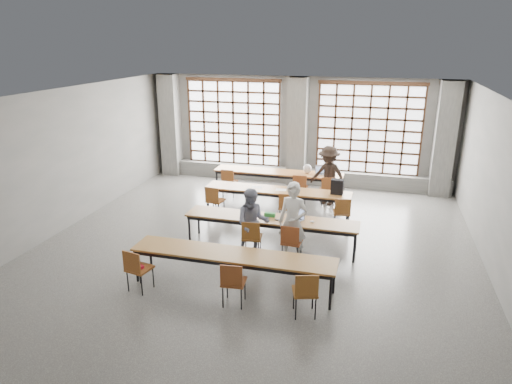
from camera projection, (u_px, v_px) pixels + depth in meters
The scene contains 40 objects.
floor at pixel (255, 248), 10.63m from camera, with size 11.00×11.00×0.00m, color #494846.
ceiling at pixel (255, 96), 9.51m from camera, with size 11.00×11.00×0.00m, color silver.
wall_back at pixel (299, 130), 15.10m from camera, with size 10.00×10.00×0.00m, color #5D5D5B.
wall_front at pixel (122, 313), 5.04m from camera, with size 10.00×10.00×0.00m, color #5D5D5B.
wall_left at pixel (61, 161), 11.32m from camera, with size 11.00×11.00×0.00m, color #5D5D5B.
wall_right at pixel (503, 196), 8.82m from camera, with size 11.00×11.00×0.00m, color #5D5D5B.
column_left at pixel (171, 125), 15.96m from camera, with size 0.60×0.55×3.50m, color #535351.
column_mid at pixel (297, 132), 14.84m from camera, with size 0.60×0.55×3.50m, color #535351.
column_right at pixel (445, 140), 13.71m from camera, with size 0.60×0.55×3.50m, color #535351.
window_left at pixel (233, 123), 15.54m from camera, with size 3.32×0.12×3.00m.
window_right at pixel (369, 130), 14.41m from camera, with size 3.32×0.12×3.00m.
sill_ledge at pixel (296, 175), 15.39m from camera, with size 9.80×0.35×0.50m, color #535351.
desk_row_a at pixel (278, 174), 14.13m from camera, with size 4.00×0.70×0.73m.
desk_row_b at pixel (277, 192), 12.45m from camera, with size 4.00×0.70×0.73m.
desk_row_c at pixel (271, 221), 10.48m from camera, with size 4.00×0.70×0.73m.
desk_row_d at pixel (233, 257), 8.75m from camera, with size 4.00×0.70×0.73m.
chair_back_left at pixel (229, 180), 13.94m from camera, with size 0.42×0.43×0.88m.
chair_back_mid at pixel (300, 186), 13.39m from camera, with size 0.44×0.44×0.88m.
chair_back_right at pixel (328, 188), 13.19m from camera, with size 0.50×0.50×0.88m.
chair_mid_left at pixel (214, 198), 12.32m from camera, with size 0.47×0.48×0.88m.
chair_mid_centre at pixel (287, 205), 11.81m from camera, with size 0.43×0.44×0.88m.
chair_mid_right at pixel (342, 210), 11.46m from camera, with size 0.48×0.49×0.88m.
chair_front_left at pixel (252, 235), 10.02m from camera, with size 0.47×0.47×0.88m.
chair_front_right at pixel (291, 239), 9.80m from camera, with size 0.44×0.45×0.88m.
chair_near_left at pixel (137, 266), 8.64m from camera, with size 0.49×0.50×0.88m.
chair_near_mid at pixel (233, 280), 8.16m from camera, with size 0.46×0.46×0.88m.
chair_near_right at pixel (306, 290), 7.84m from camera, with size 0.52×0.53×0.88m.
student_male at pixel (293, 222), 9.80m from camera, with size 0.65×0.42×1.77m, color silver.
student_female at pixel (253, 223), 10.06m from camera, with size 0.76×0.59×1.56m, color #19224D.
student_back at pixel (328, 176), 13.20m from camera, with size 1.12×0.65×1.74m, color black.
laptop_front at pixel (297, 216), 10.39m from camera, with size 0.46×0.44×0.26m.
laptop_back at pixel (322, 172), 13.85m from camera, with size 0.45×0.41×0.26m.
mouse at pixel (312, 222), 10.20m from camera, with size 0.10×0.06×0.04m, color white.
green_box at pixel (270, 215), 10.53m from camera, with size 0.25×0.09×0.09m, color #287C33.
phone at pixel (278, 220), 10.32m from camera, with size 0.13×0.06×0.01m, color black.
paper_sheet_a at pixel (257, 187), 12.62m from camera, with size 0.30×0.21×0.00m, color white.
paper_sheet_c at pixel (281, 190), 12.40m from camera, with size 0.30×0.21×0.00m, color white.
backpack at pixel (337, 187), 12.01m from camera, with size 0.32×0.20×0.40m, color black.
plastic_bag at pixel (307, 169), 13.88m from camera, with size 0.26×0.21×0.29m, color silver.
red_pouch at pixel (139, 266), 8.72m from camera, with size 0.20×0.08×0.06m, color #B31627.
Camera 1 is at (2.58, -9.30, 4.63)m, focal length 32.00 mm.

